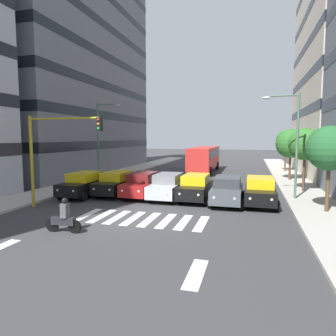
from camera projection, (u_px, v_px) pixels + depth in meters
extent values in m
plane|color=#38383A|center=(141.00, 219.00, 15.70)|extent=(180.00, 180.00, 0.00)
cube|color=slate|center=(70.00, 46.00, 36.33)|extent=(10.21, 25.54, 30.27)
cube|color=black|center=(73.00, 144.00, 37.53)|extent=(10.25, 25.58, 0.90)
cube|color=black|center=(73.00, 117.00, 37.19)|extent=(10.25, 25.58, 0.90)
cube|color=black|center=(72.00, 89.00, 36.84)|extent=(10.25, 25.58, 0.90)
cube|color=black|center=(71.00, 60.00, 36.50)|extent=(10.25, 25.58, 0.90)
cube|color=black|center=(70.00, 32.00, 36.16)|extent=(10.25, 25.58, 0.90)
cube|color=black|center=(69.00, 2.00, 35.81)|extent=(10.25, 25.58, 0.90)
cube|color=silver|center=(201.00, 223.00, 14.87)|extent=(0.45, 2.80, 0.01)
cube|color=silver|center=(184.00, 222.00, 15.11)|extent=(0.45, 2.80, 0.01)
cube|color=silver|center=(166.00, 221.00, 15.35)|extent=(0.45, 2.80, 0.01)
cube|color=silver|center=(150.00, 219.00, 15.58)|extent=(0.45, 2.80, 0.01)
cube|color=silver|center=(133.00, 218.00, 15.82)|extent=(0.45, 2.80, 0.01)
cube|color=silver|center=(117.00, 217.00, 16.06)|extent=(0.45, 2.80, 0.01)
cube|color=silver|center=(102.00, 216.00, 16.30)|extent=(0.45, 2.80, 0.01)
cube|color=silver|center=(87.00, 215.00, 16.54)|extent=(0.45, 2.80, 0.01)
cube|color=silver|center=(196.00, 274.00, 9.41)|extent=(0.50, 2.20, 0.01)
cube|color=black|center=(260.00, 194.00, 18.85)|extent=(1.80, 4.40, 0.80)
cube|color=yellow|center=(260.00, 182.00, 18.98)|extent=(1.58, 2.46, 0.60)
cylinder|color=black|center=(277.00, 206.00, 17.27)|extent=(0.22, 0.64, 0.64)
cylinder|color=black|center=(244.00, 204.00, 17.74)|extent=(0.22, 0.64, 0.64)
cylinder|color=black|center=(273.00, 196.00, 20.05)|extent=(0.22, 0.64, 0.64)
cylinder|color=black|center=(245.00, 195.00, 20.53)|extent=(0.22, 0.64, 0.64)
sphere|color=white|center=(272.00, 200.00, 16.63)|extent=(0.18, 0.18, 0.18)
sphere|color=white|center=(250.00, 199.00, 16.94)|extent=(0.18, 0.18, 0.18)
cube|color=#474C51|center=(227.00, 193.00, 19.11)|extent=(1.80, 4.40, 0.80)
cube|color=#343639|center=(228.00, 181.00, 19.23)|extent=(1.58, 2.46, 0.60)
cylinder|color=black|center=(241.00, 205.00, 17.53)|extent=(0.22, 0.64, 0.64)
cylinder|color=black|center=(210.00, 203.00, 18.00)|extent=(0.22, 0.64, 0.64)
cylinder|color=black|center=(242.00, 196.00, 20.31)|extent=(0.22, 0.64, 0.64)
cylinder|color=black|center=(215.00, 194.00, 20.79)|extent=(0.22, 0.64, 0.64)
sphere|color=white|center=(235.00, 199.00, 16.89)|extent=(0.18, 0.18, 0.18)
sphere|color=white|center=(214.00, 198.00, 17.20)|extent=(0.18, 0.18, 0.18)
cube|color=black|center=(195.00, 190.00, 20.25)|extent=(1.80, 4.40, 0.80)
cube|color=yellow|center=(196.00, 179.00, 20.37)|extent=(1.58, 2.46, 0.60)
cylinder|color=black|center=(205.00, 201.00, 18.66)|extent=(0.22, 0.64, 0.64)
cylinder|color=black|center=(177.00, 199.00, 19.14)|extent=(0.22, 0.64, 0.64)
cylinder|color=black|center=(211.00, 192.00, 21.45)|extent=(0.22, 0.64, 0.64)
cylinder|color=black|center=(187.00, 191.00, 21.92)|extent=(0.22, 0.64, 0.64)
sphere|color=white|center=(198.00, 195.00, 18.03)|extent=(0.18, 0.18, 0.18)
sphere|color=white|center=(180.00, 194.00, 18.34)|extent=(0.18, 0.18, 0.18)
cube|color=#B2B7BC|center=(168.00, 189.00, 20.71)|extent=(1.80, 4.40, 0.80)
cube|color=slate|center=(168.00, 178.00, 20.83)|extent=(1.58, 2.46, 0.60)
cylinder|color=black|center=(175.00, 199.00, 19.12)|extent=(0.22, 0.64, 0.64)
cylinder|color=black|center=(148.00, 198.00, 19.60)|extent=(0.22, 0.64, 0.64)
cylinder|color=black|center=(185.00, 191.00, 21.91)|extent=(0.22, 0.64, 0.64)
cylinder|color=black|center=(161.00, 190.00, 22.39)|extent=(0.22, 0.64, 0.64)
sphere|color=white|center=(167.00, 193.00, 18.49)|extent=(0.18, 0.18, 0.18)
sphere|color=white|center=(149.00, 193.00, 18.80)|extent=(0.18, 0.18, 0.18)
cube|color=maroon|center=(142.00, 187.00, 21.40)|extent=(1.80, 4.40, 0.80)
cube|color=maroon|center=(143.00, 177.00, 21.52)|extent=(1.58, 2.46, 0.60)
cylinder|color=black|center=(147.00, 197.00, 19.81)|extent=(0.22, 0.64, 0.64)
cylinder|color=black|center=(122.00, 196.00, 20.28)|extent=(0.22, 0.64, 0.64)
cylinder|color=black|center=(160.00, 190.00, 22.59)|extent=(0.22, 0.64, 0.64)
cylinder|color=black|center=(138.00, 189.00, 23.07)|extent=(0.22, 0.64, 0.64)
sphere|color=white|center=(139.00, 191.00, 19.17)|extent=(0.18, 0.18, 0.18)
sphere|color=white|center=(122.00, 191.00, 19.48)|extent=(0.18, 0.18, 0.18)
cube|color=black|center=(116.00, 185.00, 22.03)|extent=(1.80, 4.40, 0.80)
cube|color=yellow|center=(117.00, 176.00, 22.15)|extent=(1.58, 2.46, 0.60)
cylinder|color=black|center=(119.00, 195.00, 20.44)|extent=(0.22, 0.64, 0.64)
cylinder|color=black|center=(95.00, 194.00, 20.91)|extent=(0.22, 0.64, 0.64)
cylinder|color=black|center=(135.00, 188.00, 23.22)|extent=(0.22, 0.64, 0.64)
cylinder|color=black|center=(113.00, 187.00, 23.70)|extent=(0.22, 0.64, 0.64)
sphere|color=white|center=(110.00, 190.00, 19.81)|extent=(0.18, 0.18, 0.18)
sphere|color=white|center=(94.00, 189.00, 20.11)|extent=(0.18, 0.18, 0.18)
cube|color=black|center=(83.00, 186.00, 21.58)|extent=(1.80, 4.40, 0.80)
cube|color=yellow|center=(85.00, 176.00, 21.70)|extent=(1.58, 2.46, 0.60)
cylinder|color=black|center=(84.00, 196.00, 19.99)|extent=(0.22, 0.64, 0.64)
cylinder|color=black|center=(60.00, 195.00, 20.46)|extent=(0.22, 0.64, 0.64)
cylinder|color=black|center=(104.00, 189.00, 22.77)|extent=(0.22, 0.64, 0.64)
cylinder|color=black|center=(83.00, 188.00, 23.25)|extent=(0.22, 0.64, 0.64)
sphere|color=white|center=(73.00, 191.00, 19.35)|extent=(0.18, 0.18, 0.18)
sphere|color=white|center=(58.00, 190.00, 19.66)|extent=(0.18, 0.18, 0.18)
cube|color=red|center=(204.00, 158.00, 36.69)|extent=(2.50, 10.50, 2.50)
cube|color=black|center=(204.00, 153.00, 36.64)|extent=(2.52, 9.87, 0.80)
cylinder|color=black|center=(211.00, 171.00, 32.96)|extent=(0.28, 1.00, 1.00)
cylinder|color=black|center=(188.00, 171.00, 33.62)|extent=(0.28, 1.00, 1.00)
cylinder|color=black|center=(217.00, 166.00, 39.51)|extent=(0.28, 1.00, 1.00)
cylinder|color=black|center=(198.00, 165.00, 40.17)|extent=(0.28, 1.00, 1.00)
cylinder|color=black|center=(52.00, 225.00, 13.57)|extent=(0.60, 0.13, 0.60)
cylinder|color=black|center=(75.00, 227.00, 13.34)|extent=(0.60, 0.13, 0.60)
cube|color=#232328|center=(63.00, 221.00, 13.43)|extent=(1.11, 0.30, 0.36)
cube|color=#4C4C51|center=(65.00, 211.00, 13.36)|extent=(0.30, 0.38, 0.64)
sphere|color=black|center=(65.00, 201.00, 13.32)|extent=(0.26, 0.26, 0.26)
cylinder|color=#AD991E|center=(32.00, 162.00, 18.19)|extent=(0.18, 0.18, 5.50)
cylinder|color=#AD991E|center=(63.00, 118.00, 17.33)|extent=(4.58, 0.12, 0.12)
cube|color=black|center=(100.00, 124.00, 16.76)|extent=(0.24, 0.28, 0.76)
sphere|color=red|center=(98.00, 120.00, 16.59)|extent=(0.14, 0.14, 0.14)
sphere|color=orange|center=(98.00, 124.00, 16.61)|extent=(0.14, 0.14, 0.14)
sphere|color=green|center=(98.00, 128.00, 16.64)|extent=(0.14, 0.14, 0.14)
cylinder|color=#4C6B56|center=(297.00, 146.00, 19.88)|extent=(0.16, 0.16, 6.94)
cylinder|color=#4C6B56|center=(283.00, 96.00, 19.81)|extent=(2.02, 0.10, 0.10)
ellipsoid|color=#B7BCC1|center=(266.00, 98.00, 20.08)|extent=(0.56, 0.28, 0.20)
cylinder|color=#4C6B56|center=(98.00, 142.00, 28.04)|extent=(0.16, 0.16, 7.18)
cylinder|color=#4C6B56|center=(107.00, 105.00, 27.42)|extent=(2.02, 0.10, 0.10)
ellipsoid|color=#B7BCC1|center=(117.00, 105.00, 27.16)|extent=(0.56, 0.28, 0.20)
cylinder|color=#513823|center=(328.00, 187.00, 16.56)|extent=(0.20, 0.20, 2.75)
sphere|color=#235B2D|center=(330.00, 148.00, 16.34)|extent=(2.45, 2.45, 2.45)
cylinder|color=#513823|center=(304.00, 172.00, 22.94)|extent=(0.20, 0.20, 2.82)
sphere|color=#2D6B28|center=(305.00, 144.00, 22.73)|extent=(2.44, 2.44, 2.44)
cylinder|color=#513823|center=(290.00, 166.00, 28.98)|extent=(0.20, 0.20, 2.64)
sphere|color=#2D6B28|center=(291.00, 144.00, 28.76)|extent=(2.79, 2.79, 2.79)
cylinder|color=#513823|center=(285.00, 158.00, 36.43)|extent=(0.20, 0.20, 3.04)
sphere|color=#2D6B28|center=(286.00, 140.00, 36.21)|extent=(2.29, 2.29, 2.29)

